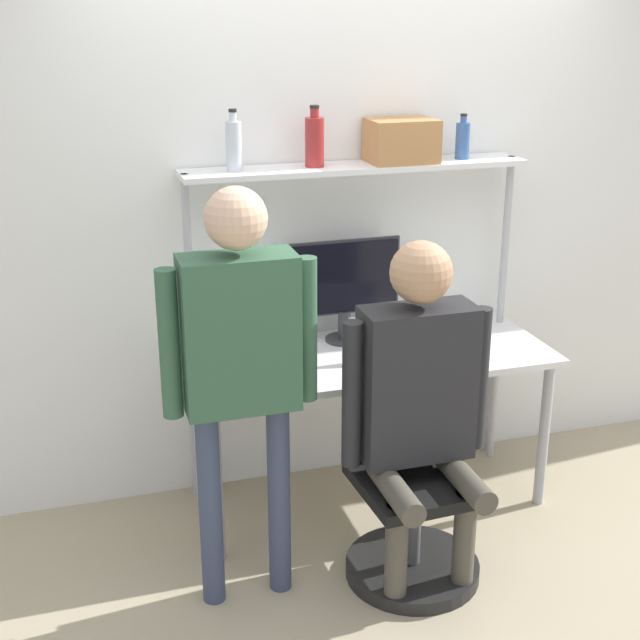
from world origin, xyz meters
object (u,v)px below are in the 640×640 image
monitor (345,283)px  person_standing (240,348)px  laptop (386,351)px  office_chair (410,512)px  bottle_blue (462,140)px  person_seated (420,389)px  bottle_red (315,141)px  storage_box (401,141)px  bottle_clear (234,145)px  cell_phone (437,356)px

monitor → person_standing: (-0.65, -0.75, 0.04)m
monitor → laptop: bearing=-74.1°
office_chair → bottle_blue: 1.69m
person_seated → bottle_blue: 1.29m
bottle_red → office_chair: bearing=-77.9°
person_standing → office_chair: bearing=-3.3°
laptop → storage_box: (0.18, 0.33, 0.87)m
office_chair → monitor: bearing=92.3°
monitor → person_standing: size_ratio=0.32×
bottle_blue → bottle_clear: bearing=180.0°
laptop → monitor: bearing=105.9°
person_standing → bottle_clear: bearing=78.5°
office_chair → bottle_clear: 1.71m
cell_phone → laptop: bearing=178.1°
monitor → office_chair: monitor is taller
person_standing → storage_box: size_ratio=5.58×
laptop → cell_phone: bearing=-1.9°
office_chair → person_seated: size_ratio=0.63×
bottle_blue → storage_box: size_ratio=0.68×
person_seated → bottle_red: 1.21m
monitor → office_chair: bearing=-87.7°
office_chair → bottle_blue: bottle_blue is taller
storage_box → bottle_red: bearing=-180.0°
monitor → bottle_clear: size_ratio=2.04×
office_chair → person_standing: (-0.69, 0.04, 0.79)m
person_standing → storage_box: 1.34m
laptop → office_chair: (-0.06, -0.47, -0.53)m
laptop → person_standing: size_ratio=0.18×
person_seated → person_standing: person_standing is taller
monitor → office_chair: size_ratio=0.59×
bottle_clear → bottle_blue: bearing=0.0°
person_seated → office_chair: bearing=93.1°
person_seated → bottle_blue: size_ratio=7.01×
monitor → person_seated: bearing=-87.7°
cell_phone → bottle_clear: bearing=157.8°
person_standing → bottle_red: bearing=56.0°
person_standing → storage_box: (0.92, 0.76, 0.61)m
cell_phone → bottle_red: (-0.48, 0.34, 0.94)m
cell_phone → storage_box: 0.98m
person_seated → monitor: bearing=92.3°
bottle_clear → bottle_red: (0.36, -0.00, 0.00)m
person_seated → bottle_red: bearing=101.7°
monitor → bottle_blue: size_ratio=2.61×
monitor → storage_box: bearing=3.2°
laptop → bottle_clear: size_ratio=1.17×
cell_phone → storage_box: bearing=101.5°
cell_phone → person_seated: person_seated is taller
laptop → cell_phone: (0.25, -0.01, -0.05)m
cell_phone → bottle_clear: size_ratio=0.57×
laptop → bottle_blue: 1.04m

